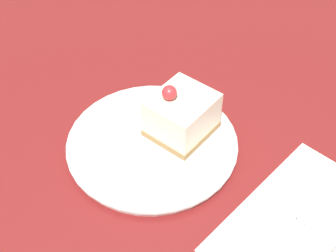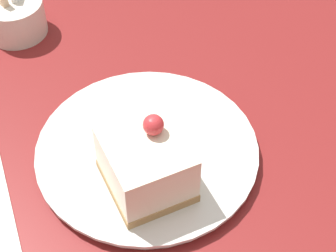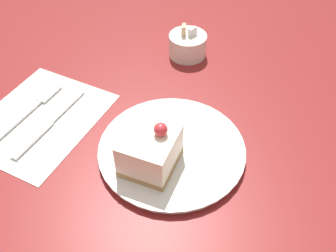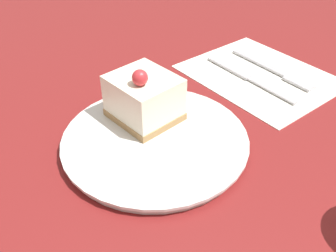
{
  "view_description": "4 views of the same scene",
  "coord_description": "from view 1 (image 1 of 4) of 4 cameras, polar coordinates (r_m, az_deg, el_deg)",
  "views": [
    {
      "loc": [
        -0.35,
        0.32,
        0.51
      ],
      "look_at": [
        -0.05,
        -0.03,
        0.04
      ],
      "focal_mm": 50.0,
      "sensor_mm": 36.0,
      "label": 1
    },
    {
      "loc": [
        -0.16,
        -0.38,
        0.49
      ],
      "look_at": [
        -0.01,
        -0.02,
        0.06
      ],
      "focal_mm": 60.0,
      "sensor_mm": 36.0,
      "label": 2
    },
    {
      "loc": [
        0.13,
        -0.38,
        0.49
      ],
      "look_at": [
        -0.05,
        0.01,
        0.04
      ],
      "focal_mm": 40.0,
      "sensor_mm": 36.0,
      "label": 3
    },
    {
      "loc": [
        0.2,
        0.3,
        0.33
      ],
      "look_at": [
        -0.04,
        0.01,
        0.04
      ],
      "focal_mm": 40.0,
      "sensor_mm": 36.0,
      "label": 4
    }
  ],
  "objects": [
    {
      "name": "ground_plane",
      "position": [
        0.7,
        -4.27,
        -1.61
      ],
      "size": [
        4.0,
        4.0,
        0.0
      ],
      "primitive_type": "plane",
      "color": "maroon"
    },
    {
      "name": "plate",
      "position": [
        0.68,
        -1.94,
        -2.22
      ],
      "size": [
        0.25,
        0.25,
        0.01
      ],
      "color": "silver",
      "rests_on": "ground_plane"
    },
    {
      "name": "cake_slice",
      "position": [
        0.67,
        1.66,
        1.39
      ],
      "size": [
        0.08,
        0.09,
        0.08
      ],
      "rotation": [
        0.0,
        0.0,
        0.04
      ],
      "color": "#AD8451",
      "rests_on": "plate"
    },
    {
      "name": "napkin",
      "position": [
        0.62,
        17.95,
        -12.65
      ],
      "size": [
        0.21,
        0.25,
        0.0
      ],
      "rotation": [
        0.0,
        0.0,
        -0.04
      ],
      "color": "white",
      "rests_on": "ground_plane"
    },
    {
      "name": "knife",
      "position": [
        0.64,
        16.73,
        -10.08
      ],
      "size": [
        0.02,
        0.19,
        0.0
      ],
      "rotation": [
        0.0,
        0.0,
        -0.05
      ],
      "color": "#B2B2B7",
      "rests_on": "napkin"
    }
  ]
}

